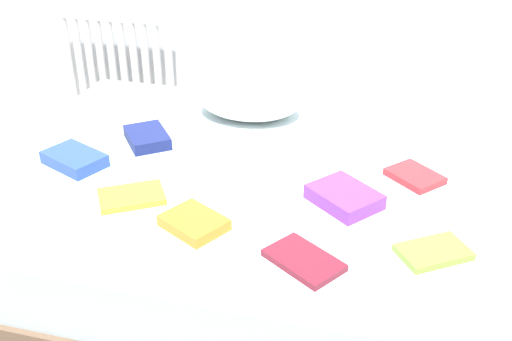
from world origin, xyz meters
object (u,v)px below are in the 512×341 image
object	(u,v)px
textbook_white	(274,165)
textbook_red	(415,176)
textbook_yellow	(132,197)
textbook_maroon	(304,260)
radiator	(118,63)
textbook_orange	(194,223)
textbook_blue	(75,159)
pillow	(250,100)
bed	(253,230)
textbook_purple	(344,197)
textbook_lime	(433,252)
textbook_navy	(147,137)

from	to	relation	value
textbook_white	textbook_red	world-z (taller)	textbook_red
textbook_yellow	textbook_maroon	bearing A→B (deg)	-49.72
textbook_yellow	radiator	bearing A→B (deg)	85.51
textbook_white	textbook_orange	bearing A→B (deg)	-112.73
textbook_orange	textbook_blue	size ratio (longest dim) A/B	0.84
radiator	pillow	world-z (taller)	radiator
textbook_orange	textbook_yellow	world-z (taller)	textbook_orange
radiator	textbook_white	distance (m)	1.67
bed	textbook_orange	size ratio (longest dim) A/B	10.66
radiator	textbook_white	world-z (taller)	radiator
pillow	radiator	bearing A→B (deg)	144.27
radiator	textbook_yellow	bearing A→B (deg)	-62.03
textbook_purple	textbook_yellow	distance (m)	0.71
radiator	pillow	size ratio (longest dim) A/B	1.54
pillow	textbook_blue	distance (m)	0.79
bed	textbook_maroon	size ratio (longest dim) A/B	9.14
textbook_lime	textbook_red	size ratio (longest dim) A/B	1.12
textbook_navy	textbook_orange	bearing A→B (deg)	-1.07
textbook_maroon	textbook_lime	world-z (taller)	textbook_lime
textbook_maroon	textbook_blue	bearing A→B (deg)	-167.82
textbook_orange	textbook_purple	size ratio (longest dim) A/B	0.86
textbook_purple	textbook_navy	distance (m)	0.86
radiator	textbook_red	xyz separation A→B (m)	(1.71, -1.10, 0.10)
bed	textbook_maroon	xyz separation A→B (m)	(0.28, -0.48, 0.26)
bed	radiator	size ratio (longest dim) A/B	2.94
textbook_maroon	textbook_red	world-z (taller)	textbook_red
textbook_maroon	textbook_lime	bearing A→B (deg)	54.13
bed	textbook_blue	distance (m)	0.72
textbook_purple	textbook_red	xyz separation A→B (m)	(0.22, 0.23, -0.01)
textbook_maroon	textbook_red	xyz separation A→B (m)	(0.29, 0.58, 0.00)
pillow	textbook_red	distance (m)	0.82
textbook_blue	textbook_maroon	size ratio (longest dim) A/B	1.02
radiator	textbook_lime	bearing A→B (deg)	-41.05
bed	textbook_navy	world-z (taller)	textbook_navy
textbook_blue	textbook_yellow	distance (m)	0.35
textbook_maroon	textbook_navy	distance (m)	0.96
bed	textbook_red	xyz separation A→B (m)	(0.57, 0.10, 0.27)
textbook_purple	textbook_lime	size ratio (longest dim) A/B	1.08
textbook_yellow	textbook_red	bearing A→B (deg)	-9.76
radiator	textbook_yellow	xyz separation A→B (m)	(0.79, -1.49, 0.10)
bed	textbook_red	world-z (taller)	textbook_red
bed	textbook_navy	distance (m)	0.56
textbook_lime	textbook_orange	bearing A→B (deg)	149.01
pillow	textbook_navy	xyz separation A→B (m)	(-0.32, -0.36, -0.05)
textbook_maroon	textbook_navy	bearing A→B (deg)	174.62
textbook_purple	bed	bearing A→B (deg)	-161.07
bed	textbook_lime	distance (m)	0.77
textbook_blue	textbook_red	bearing A→B (deg)	33.58
radiator	textbook_navy	xyz separation A→B (m)	(0.67, -1.07, 0.11)
bed	textbook_yellow	size ratio (longest dim) A/B	9.27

